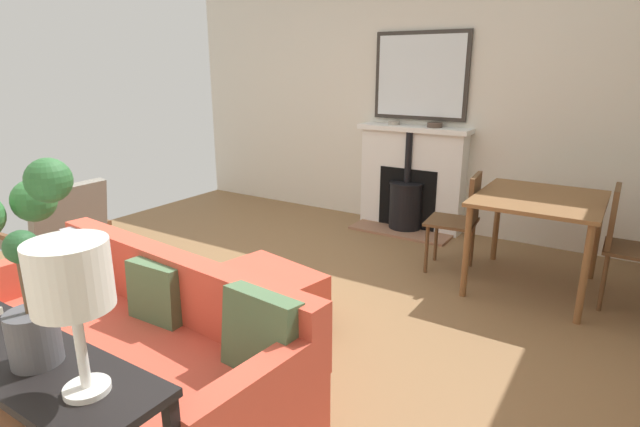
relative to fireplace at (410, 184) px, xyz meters
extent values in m
cube|color=olive|center=(2.57, -0.36, -0.49)|extent=(5.56, 5.31, 0.01)
cube|color=beige|center=(-0.21, -0.36, 0.86)|extent=(0.12, 5.31, 2.69)
cube|color=#93664C|center=(0.24, 0.00, -0.47)|extent=(0.33, 1.07, 0.03)
cube|color=white|center=(-0.04, 0.00, 0.04)|extent=(0.22, 1.12, 1.06)
cube|color=black|center=(0.05, 0.00, -0.14)|extent=(0.06, 0.64, 0.64)
cylinder|color=black|center=(0.09, 0.00, -0.22)|extent=(0.35, 0.35, 0.48)
cylinder|color=black|center=(0.09, 0.00, 0.03)|extent=(0.37, 0.37, 0.02)
cylinder|color=black|center=(0.09, 0.00, 0.31)|extent=(0.07, 0.07, 0.53)
cube|color=white|center=(-0.01, 0.00, 0.60)|extent=(0.27, 1.20, 0.05)
cube|color=#2D2823|center=(-0.12, 0.00, 1.13)|extent=(0.04, 1.01, 0.89)
cube|color=silver|center=(-0.10, 0.00, 1.13)|extent=(0.01, 0.93, 0.81)
cylinder|color=#9E9384|center=(-0.03, -0.23, 0.64)|extent=(0.12, 0.12, 0.04)
torus|color=#9E9384|center=(-0.03, -0.23, 0.65)|extent=(0.13, 0.13, 0.01)
cylinder|color=#47382D|center=(-0.03, 0.22, 0.64)|extent=(0.15, 0.15, 0.05)
torus|color=#47382D|center=(-0.03, 0.22, 0.67)|extent=(0.15, 0.15, 0.01)
cylinder|color=#B2B2B7|center=(3.24, -0.83, -0.44)|extent=(0.04, 0.04, 0.10)
cube|color=#D14C38|center=(3.62, -0.01, -0.23)|extent=(0.94, 2.06, 0.32)
cube|color=#D14C38|center=(3.30, 0.02, 0.10)|extent=(0.31, 2.01, 0.35)
cube|color=#D14C38|center=(3.54, -0.94, 0.04)|extent=(0.74, 0.18, 0.21)
cube|color=#D14C38|center=(3.70, 0.93, 0.04)|extent=(0.74, 0.18, 0.21)
cube|color=#99999E|center=(3.33, -0.74, 0.09)|extent=(0.19, 0.37, 0.35)
cube|color=#4C6B47|center=(3.40, -0.01, 0.08)|extent=(0.13, 0.33, 0.33)
cube|color=#4C6B47|center=(3.46, 0.75, 0.10)|extent=(0.18, 0.39, 0.39)
cylinder|color=#B2B2B7|center=(2.77, -0.36, -0.44)|extent=(0.04, 0.04, 0.09)
cylinder|color=#B2B2B7|center=(2.88, 0.22, -0.44)|extent=(0.04, 0.04, 0.09)
cylinder|color=#B2B2B7|center=(2.24, -0.25, -0.44)|extent=(0.04, 0.04, 0.09)
cylinder|color=#B2B2B7|center=(2.35, 0.32, -0.44)|extent=(0.04, 0.04, 0.09)
cube|color=#D14C38|center=(2.56, -0.02, -0.26)|extent=(0.80, 0.84, 0.27)
cube|color=brown|center=(2.65, -2.08, -0.31)|extent=(0.05, 0.05, 0.36)
cube|color=brown|center=(3.16, -2.07, -0.31)|extent=(0.05, 0.05, 0.36)
cube|color=brown|center=(2.64, -1.60, -0.31)|extent=(0.05, 0.05, 0.36)
cube|color=brown|center=(3.15, -1.59, -0.31)|extent=(0.05, 0.05, 0.36)
cube|color=slate|center=(2.90, -1.83, -0.11)|extent=(0.61, 0.57, 0.08)
cube|color=slate|center=(2.89, -1.58, 0.15)|extent=(0.60, 0.16, 0.44)
cube|color=brown|center=(2.58, -1.84, -0.02)|extent=(0.05, 0.53, 0.04)
cube|color=brown|center=(3.22, -1.83, -0.02)|extent=(0.05, 0.53, 0.04)
cylinder|color=white|center=(4.23, 0.69, 0.27)|extent=(0.14, 0.14, 0.02)
cylinder|color=white|center=(4.23, 0.69, 0.41)|extent=(0.03, 0.03, 0.27)
cylinder|color=silver|center=(4.23, 0.69, 0.65)|extent=(0.23, 0.23, 0.20)
cylinder|color=#4C4C51|center=(4.22, 0.41, 0.36)|extent=(0.16, 0.16, 0.19)
cylinder|color=brown|center=(4.22, 0.41, 0.58)|extent=(0.02, 0.02, 0.27)
sphere|color=#26562D|center=(4.26, 0.53, 0.72)|extent=(0.10, 0.10, 0.10)
sphere|color=#2D6633|center=(4.13, 0.48, 0.89)|extent=(0.14, 0.14, 0.14)
sphere|color=#387A3D|center=(4.10, 0.31, 0.79)|extent=(0.15, 0.15, 0.15)
cylinder|color=brown|center=(0.47, 1.04, -0.13)|extent=(0.05, 0.05, 0.72)
cylinder|color=brown|center=(1.37, 1.04, -0.13)|extent=(0.05, 0.05, 0.72)
cylinder|color=brown|center=(0.47, 1.83, -0.13)|extent=(0.05, 0.05, 0.72)
cylinder|color=brown|center=(1.37, 1.83, -0.13)|extent=(0.05, 0.05, 0.72)
cube|color=brown|center=(0.92, 1.43, 0.25)|extent=(1.01, 0.90, 0.03)
cylinder|color=brown|center=(0.78, 0.59, -0.27)|extent=(0.04, 0.04, 0.43)
cylinder|color=brown|center=(1.10, 0.62, -0.27)|extent=(0.04, 0.04, 0.43)
cylinder|color=brown|center=(0.75, 0.91, -0.27)|extent=(0.04, 0.04, 0.43)
cylinder|color=brown|center=(1.06, 0.94, -0.27)|extent=(0.04, 0.04, 0.43)
cube|color=brown|center=(0.92, 0.77, -0.05)|extent=(0.44, 0.44, 0.02)
cube|color=brown|center=(0.90, 0.93, 0.17)|extent=(0.36, 0.07, 0.41)
cylinder|color=brown|center=(1.08, 1.95, -0.27)|extent=(0.03, 0.03, 0.44)
cylinder|color=brown|center=(0.76, 1.94, -0.27)|extent=(0.03, 0.03, 0.44)
cube|color=brown|center=(0.92, 2.10, -0.04)|extent=(0.40, 0.40, 0.02)
cube|color=brown|center=(0.92, 1.93, 0.19)|extent=(0.36, 0.04, 0.43)
camera|label=1|loc=(4.95, 2.01, 1.23)|focal=28.10mm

